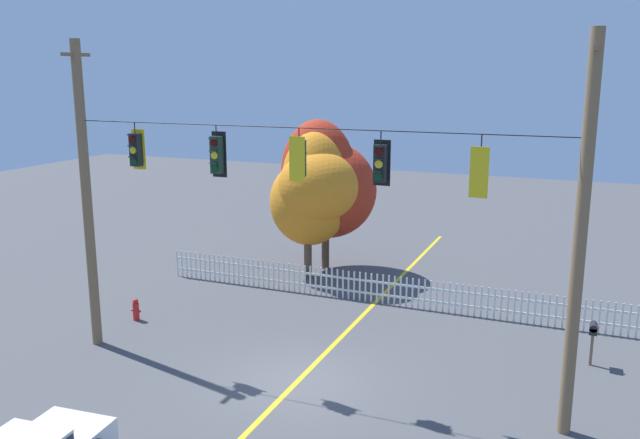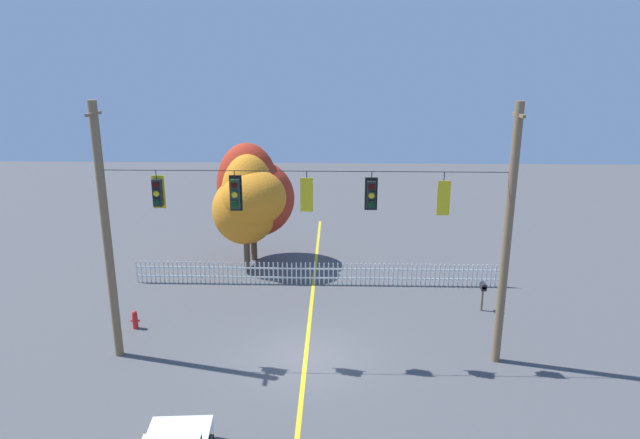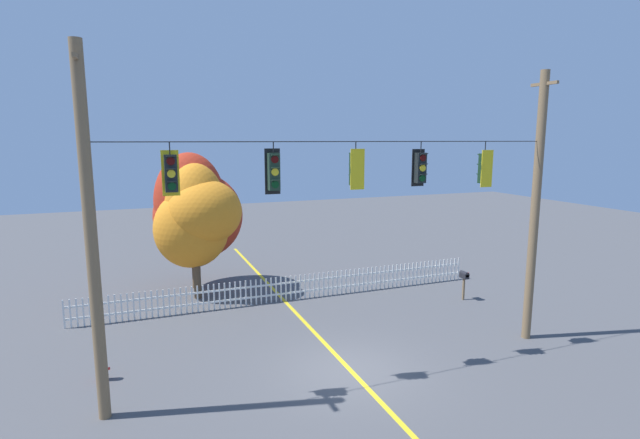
# 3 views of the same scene
# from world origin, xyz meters

# --- Properties ---
(ground) EXTENTS (80.00, 80.00, 0.00)m
(ground) POSITION_xyz_m (0.00, 0.00, 0.00)
(ground) COLOR #4C4C4F
(lane_centerline_stripe) EXTENTS (0.16, 36.00, 0.01)m
(lane_centerline_stripe) POSITION_xyz_m (0.00, 0.00, 0.00)
(lane_centerline_stripe) COLOR gold
(lane_centerline_stripe) RESTS_ON ground
(signal_support_span) EXTENTS (14.20, 1.10, 9.32)m
(signal_support_span) POSITION_xyz_m (0.00, 0.00, 4.73)
(signal_support_span) COLOR brown
(signal_support_span) RESTS_ON ground
(traffic_signal_westbound_side) EXTENTS (0.43, 0.38, 1.36)m
(traffic_signal_westbound_side) POSITION_xyz_m (-5.03, 0.01, 6.22)
(traffic_signal_westbound_side) COLOR black
(traffic_signal_northbound_secondary) EXTENTS (0.43, 0.38, 1.43)m
(traffic_signal_northbound_secondary) POSITION_xyz_m (-2.36, 0.01, 6.20)
(traffic_signal_northbound_secondary) COLOR black
(traffic_signal_eastbound_side) EXTENTS (0.43, 0.38, 1.37)m
(traffic_signal_eastbound_side) POSITION_xyz_m (0.08, -0.01, 6.22)
(traffic_signal_eastbound_side) COLOR black
(traffic_signal_southbound_primary) EXTENTS (0.43, 0.38, 1.37)m
(traffic_signal_southbound_primary) POSITION_xyz_m (2.27, 0.01, 6.20)
(traffic_signal_southbound_primary) COLOR black
(traffic_signal_northbound_primary) EXTENTS (0.43, 0.38, 1.46)m
(traffic_signal_northbound_primary) POSITION_xyz_m (4.68, -0.01, 6.13)
(traffic_signal_northbound_primary) COLOR black
(white_picket_fence) EXTENTS (17.96, 0.06, 1.12)m
(white_picket_fence) POSITION_xyz_m (0.29, 6.95, 0.57)
(white_picket_fence) COLOR silver
(white_picket_fence) RESTS_ON ground
(autumn_maple_near_fence) EXTENTS (3.84, 3.16, 6.03)m
(autumn_maple_near_fence) POSITION_xyz_m (-3.38, 9.06, 3.61)
(autumn_maple_near_fence) COLOR brown
(autumn_maple_near_fence) RESTS_ON ground
(autumn_maple_mid) EXTENTS (4.09, 3.89, 6.49)m
(autumn_maple_mid) POSITION_xyz_m (-3.31, 10.09, 3.78)
(autumn_maple_mid) COLOR brown
(autumn_maple_mid) RESTS_ON ground
(fire_hydrant) EXTENTS (0.38, 0.22, 0.78)m
(fire_hydrant) POSITION_xyz_m (-7.09, 2.12, 0.38)
(fire_hydrant) COLOR red
(fire_hydrant) RESTS_ON ground
(roadside_mailbox) EXTENTS (0.25, 0.44, 1.30)m
(roadside_mailbox) POSITION_xyz_m (7.48, 4.23, 1.06)
(roadside_mailbox) COLOR brown
(roadside_mailbox) RESTS_ON ground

